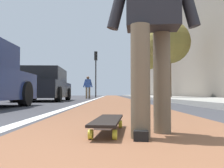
{
  "coord_description": "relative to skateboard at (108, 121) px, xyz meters",
  "views": [
    {
      "loc": [
        -0.91,
        0.2,
        0.32
      ],
      "look_at": [
        12.3,
        0.13,
        0.86
      ],
      "focal_mm": 38.94,
      "sensor_mm": 36.0,
      "label": 1
    }
  ],
  "objects": [
    {
      "name": "parked_car_mid",
      "position": [
        9.03,
        2.99,
        0.61
      ],
      "size": [
        4.55,
        2.08,
        1.47
      ],
      "color": "black",
      "rests_on": "ground"
    },
    {
      "name": "lane_stripe_white",
      "position": [
        18.91,
        0.95,
        -0.09
      ],
      "size": [
        52.0,
        0.16,
        0.01
      ],
      "primitive_type": "cube",
      "color": "silver",
      "rests_on": "ground"
    },
    {
      "name": "traffic_light",
      "position": [
        20.23,
        1.35,
        2.83
      ],
      "size": [
        0.33,
        0.28,
        4.22
      ],
      "color": "#2D2D2D",
      "rests_on": "ground"
    },
    {
      "name": "skater_person",
      "position": [
        -0.15,
        -0.35,
        0.84
      ],
      "size": [
        0.44,
        0.72,
        1.64
      ],
      "color": "brown",
      "rests_on": "ground"
    },
    {
      "name": "street_tree_far",
      "position": [
        19.4,
        -3.4,
        3.3
      ],
      "size": [
        1.89,
        1.89,
        4.37
      ],
      "color": "brown",
      "rests_on": "ground"
    },
    {
      "name": "street_tree_mid",
      "position": [
        11.93,
        -3.4,
        3.2
      ],
      "size": [
        2.46,
        2.46,
        4.54
      ],
      "color": "brown",
      "rests_on": "ground"
    },
    {
      "name": "sidewalk_curb",
      "position": [
        16.91,
        -3.8,
        -0.02
      ],
      "size": [
        52.0,
        3.2,
        0.14
      ],
      "primitive_type": "cube",
      "color": "#9E9B93",
      "rests_on": "ground"
    },
    {
      "name": "ground_plane",
      "position": [
        8.91,
        -0.22,
        -0.09
      ],
      "size": [
        80.0,
        80.0,
        0.0
      ],
      "primitive_type": "plane",
      "color": "#38383D"
    },
    {
      "name": "skateboard",
      "position": [
        0.0,
        0.0,
        0.0
      ],
      "size": [
        0.86,
        0.29,
        0.11
      ],
      "color": "yellow",
      "rests_on": "ground"
    },
    {
      "name": "building_facade",
      "position": [
        20.91,
        -6.26,
        5.84
      ],
      "size": [
        40.0,
        1.2,
        11.87
      ],
      "primitive_type": "cube",
      "color": "gray",
      "rests_on": "ground"
    },
    {
      "name": "bike_lane_paint",
      "position": [
        22.91,
        -0.22,
        -0.09
      ],
      "size": [
        56.0,
        2.04,
        0.0
      ],
      "primitive_type": "cube",
      "color": "brown",
      "rests_on": "ground"
    },
    {
      "name": "pedestrian_distant",
      "position": [
        14.66,
        1.54,
        0.78
      ],
      "size": [
        0.43,
        0.67,
        1.53
      ],
      "color": "brown",
      "rests_on": "ground"
    }
  ]
}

